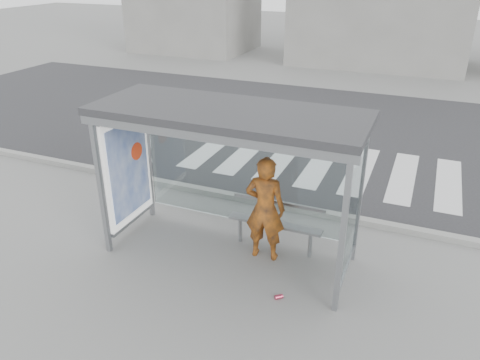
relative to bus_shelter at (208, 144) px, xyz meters
name	(u,v)px	position (x,y,z in m)	size (l,w,h in m)	color
ground	(229,254)	(0.37, -0.06, -1.98)	(80.00, 80.00, 0.00)	slate
road	(324,131)	(0.37, 6.94, -1.98)	(30.00, 10.00, 0.01)	#272729
curb	(267,203)	(0.37, 1.89, -1.92)	(30.00, 0.18, 0.12)	gray
crosswalk	(340,167)	(1.37, 4.44, -1.98)	(7.55, 3.00, 0.00)	silver
bus_shelter	(208,144)	(0.00, 0.00, 0.00)	(4.25, 1.65, 2.62)	gray
building_center	(382,9)	(0.37, 17.94, 0.52)	(8.00, 5.00, 5.00)	gray
person	(265,209)	(0.94, 0.14, -1.06)	(0.67, 0.44, 1.85)	orange
bench	(275,223)	(1.03, 0.44, -1.47)	(1.66, 0.31, 0.86)	gray
soda_can	(279,297)	(1.54, -0.85, -1.95)	(0.07, 0.07, 0.12)	#C83A59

